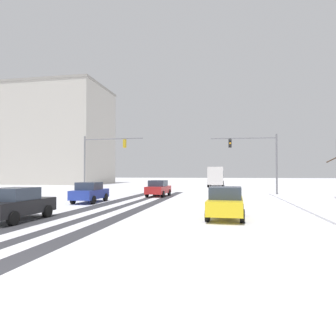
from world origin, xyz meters
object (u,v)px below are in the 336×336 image
at_px(car_yellow_cab_third, 226,203).
at_px(car_red_lead, 158,188).
at_px(traffic_signal_near_right, 257,153).
at_px(car_black_fourth, 17,204).
at_px(bus_oncoming, 216,175).
at_px(car_blue_second, 90,192).
at_px(traffic_signal_near_left, 101,154).
at_px(office_building_far_left_block, 53,136).

bearing_deg(car_yellow_cab_third, car_red_lead, 115.70).
relative_size(traffic_signal_near_right, car_black_fourth, 1.70).
bearing_deg(bus_oncoming, car_blue_second, -105.99).
relative_size(car_blue_second, bus_oncoming, 0.38).
distance_m(traffic_signal_near_left, bus_oncoming, 25.84).
height_order(traffic_signal_near_left, car_blue_second, traffic_signal_near_left).
bearing_deg(car_blue_second, car_red_lead, 61.34).
xyz_separation_m(car_black_fourth, office_building_far_left_block, (-27.85, 47.60, 9.89)).
height_order(bus_oncoming, office_building_far_left_block, office_building_far_left_block).
relative_size(car_red_lead, car_black_fourth, 1.02).
height_order(car_red_lead, car_yellow_cab_third, same).
bearing_deg(bus_oncoming, car_yellow_cab_third, -87.70).
bearing_deg(traffic_signal_near_left, car_yellow_cab_third, -48.64).
bearing_deg(car_red_lead, traffic_signal_near_left, 166.95).
bearing_deg(car_red_lead, bus_oncoming, 78.18).
height_order(traffic_signal_near_left, office_building_far_left_block, office_building_far_left_block).
bearing_deg(office_building_far_left_block, traffic_signal_near_right, -33.80).
bearing_deg(traffic_signal_near_left, office_building_far_left_block, 129.47).
distance_m(car_blue_second, car_black_fourth, 9.17).
bearing_deg(traffic_signal_near_right, office_building_far_left_block, 146.20).
xyz_separation_m(traffic_signal_near_left, bus_oncoming, (12.00, 22.74, -2.49)).
bearing_deg(car_yellow_cab_third, office_building_far_left_block, 130.13).
relative_size(car_red_lead, car_yellow_cab_third, 1.00).
relative_size(traffic_signal_near_right, bus_oncoming, 0.64).
bearing_deg(traffic_signal_near_left, traffic_signal_near_right, 6.57).
xyz_separation_m(car_red_lead, bus_oncoming, (5.10, 24.35, 1.18)).
xyz_separation_m(car_red_lead, car_blue_second, (-3.96, -7.24, 0.00)).
bearing_deg(car_blue_second, car_black_fourth, -86.70).
bearing_deg(office_building_far_left_block, car_blue_second, -54.60).
bearing_deg(car_red_lead, car_yellow_cab_third, -64.30).
bearing_deg(car_black_fourth, car_blue_second, 93.30).
height_order(car_black_fourth, office_building_far_left_block, office_building_far_left_block).
bearing_deg(car_blue_second, traffic_signal_near_left, 108.42).
height_order(car_blue_second, bus_oncoming, bus_oncoming).
bearing_deg(bus_oncoming, car_red_lead, -101.82).
bearing_deg(traffic_signal_near_right, car_yellow_cab_third, -101.13).
bearing_deg(car_black_fourth, bus_oncoming, 78.18).
xyz_separation_m(car_blue_second, office_building_far_left_block, (-27.32, 38.44, 9.89)).
distance_m(car_black_fourth, office_building_far_left_block, 56.03).
distance_m(traffic_signal_near_right, bus_oncoming, 21.52).
bearing_deg(office_building_far_left_block, traffic_signal_near_left, -50.53).
height_order(traffic_signal_near_right, traffic_signal_near_left, same).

